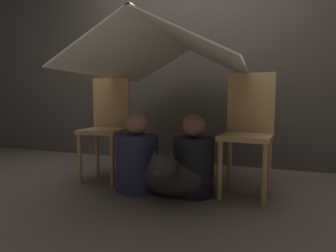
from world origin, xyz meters
TOP-DOWN VIEW (x-y plane):
  - ground_plane at (0.00, 0.00)m, footprint 8.80×8.80m
  - wall_back at (0.00, 1.06)m, footprint 7.00×0.05m
  - chair_left at (-0.62, 0.16)m, footprint 0.40×0.40m
  - chair_right at (0.62, 0.16)m, footprint 0.40×0.40m
  - sheet_canopy at (0.00, 0.09)m, footprint 1.24×1.35m
  - person_front at (-0.22, -0.04)m, footprint 0.34×0.34m
  - person_second at (0.24, -0.00)m, footprint 0.31×0.31m
  - dog at (0.09, -0.15)m, footprint 0.48×0.42m
  - floor_cushion at (-0.19, 0.29)m, footprint 0.39×0.31m

SIDE VIEW (x-z plane):
  - ground_plane at x=0.00m, z-range 0.00..0.00m
  - floor_cushion at x=-0.19m, z-range 0.00..0.10m
  - dog at x=0.09m, z-range -0.02..0.37m
  - person_front at x=-0.22m, z-range -0.06..0.57m
  - person_second at x=0.24m, z-range -0.05..0.57m
  - chair_left at x=-0.62m, z-range 0.05..0.98m
  - chair_right at x=0.62m, z-range 0.05..0.98m
  - sheet_canopy at x=0.00m, z-range 0.93..1.26m
  - wall_back at x=0.00m, z-range 0.00..2.50m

